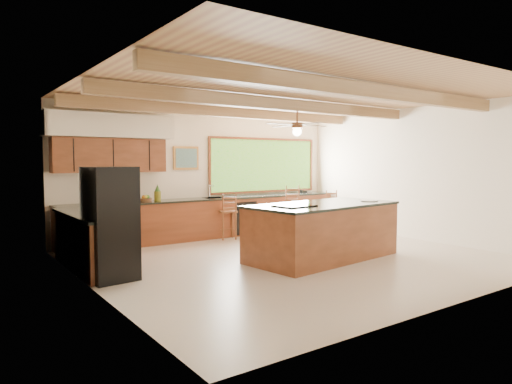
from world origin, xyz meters
TOP-DOWN VIEW (x-y plane):
  - ground at (0.00, 0.00)m, footprint 7.20×7.20m
  - room_shell at (-0.17, 0.65)m, footprint 7.27×6.54m
  - counter_run at (-0.82, 2.52)m, footprint 7.12×3.10m
  - island at (0.43, -0.32)m, footprint 3.04×1.68m
  - refrigerator at (-3.22, 0.40)m, footprint 0.73×0.71m
  - bar_stool_a at (0.10, 2.39)m, footprint 0.47×0.47m
  - bar_stool_b at (1.23, 1.55)m, footprint 0.46×0.46m
  - bar_stool_c at (1.93, 2.39)m, footprint 0.54×0.54m
  - bar_stool_d at (3.30, 2.40)m, footprint 0.47×0.47m

SIDE VIEW (x-z plane):
  - ground at x=0.00m, z-range 0.00..0.00m
  - counter_run at x=-0.82m, z-range -0.17..1.10m
  - island at x=0.43m, z-range -0.01..1.02m
  - bar_stool_b at x=1.23m, z-range 0.09..1.10m
  - bar_stool_d at x=3.30m, z-range 0.09..1.11m
  - bar_stool_a at x=0.10m, z-range 0.10..1.15m
  - bar_stool_c at x=1.93m, z-range 0.11..1.30m
  - refrigerator at x=-3.22m, z-range 0.00..1.70m
  - room_shell at x=-0.17m, z-range 0.70..3.72m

